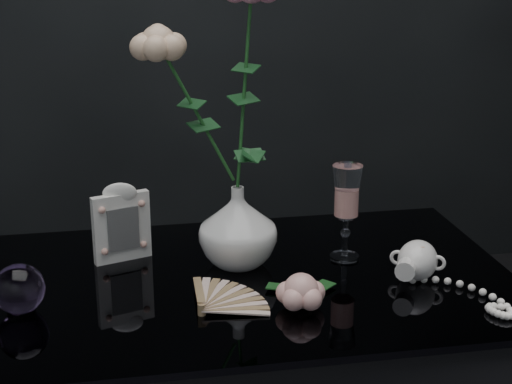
{
  "coord_description": "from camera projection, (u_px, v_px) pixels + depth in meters",
  "views": [
    {
      "loc": [
        -0.15,
        -1.18,
        1.33
      ],
      "look_at": [
        0.07,
        0.04,
        0.92
      ],
      "focal_mm": 55.0,
      "sensor_mm": 36.0,
      "label": 1
    }
  ],
  "objects": [
    {
      "name": "vase",
      "position": [
        238.0,
        227.0,
        1.4
      ],
      "size": [
        0.17,
        0.17,
        0.15
      ],
      "primitive_type": "imported",
      "rotation": [
        0.0,
        0.0,
        0.23
      ],
      "color": "white",
      "rests_on": "table"
    },
    {
      "name": "picture_frame",
      "position": [
        121.0,
        222.0,
        1.42
      ],
      "size": [
        0.13,
        0.12,
        0.15
      ],
      "primitive_type": null,
      "rotation": [
        0.0,
        0.0,
        0.32
      ],
      "color": "white",
      "rests_on": "table"
    },
    {
      "name": "roses",
      "position": [
        220.0,
        81.0,
        1.31
      ],
      "size": [
        0.24,
        0.12,
        0.43
      ],
      "color": "beige",
      "rests_on": "vase"
    },
    {
      "name": "paper_fan",
      "position": [
        202.0,
        308.0,
        1.23
      ],
      "size": [
        0.25,
        0.21,
        0.02
      ],
      "primitive_type": null,
      "rotation": [
        0.0,
        0.0,
        0.24
      ],
      "color": "#F6E3C5",
      "rests_on": "table"
    },
    {
      "name": "paperweight",
      "position": [
        19.0,
        289.0,
        1.23
      ],
      "size": [
        0.08,
        0.08,
        0.08
      ],
      "primitive_type": null,
      "rotation": [
        0.0,
        0.0,
        -0.04
      ],
      "color": "#A276C0",
      "rests_on": "table"
    },
    {
      "name": "loose_rose",
      "position": [
        301.0,
        291.0,
        1.25
      ],
      "size": [
        0.16,
        0.2,
        0.06
      ],
      "primitive_type": null,
      "rotation": [
        0.0,
        0.0,
        0.19
      ],
      "color": "#FFAEA4",
      "rests_on": "table"
    },
    {
      "name": "pearl_jar",
      "position": [
        418.0,
        259.0,
        1.36
      ],
      "size": [
        0.33,
        0.33,
        0.07
      ],
      "primitive_type": null,
      "rotation": [
        0.0,
        0.0,
        -0.52
      ],
      "color": "white",
      "rests_on": "table"
    },
    {
      "name": "wine_glass",
      "position": [
        346.0,
        213.0,
        1.42
      ],
      "size": [
        0.06,
        0.06,
        0.18
      ],
      "primitive_type": null,
      "rotation": [
        0.0,
        0.0,
        -0.1
      ],
      "color": "white",
      "rests_on": "table"
    }
  ]
}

